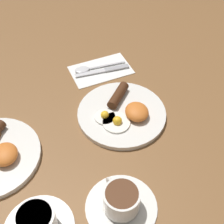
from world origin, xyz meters
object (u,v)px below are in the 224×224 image
object	(u,v)px
knife	(105,70)
spoon	(87,69)
teacup_near	(121,202)
breakfast_plate_near	(123,113)
teacup_far	(37,224)

from	to	relation	value
knife	spoon	world-z (taller)	spoon
knife	spoon	bearing A→B (deg)	-22.06
teacup_near	knife	size ratio (longest dim) A/B	0.90
breakfast_plate_near	teacup_far	size ratio (longest dim) A/B	1.64
knife	teacup_near	bearing A→B (deg)	78.46
teacup_far	breakfast_plate_near	bearing A→B (deg)	-47.22
teacup_far	spoon	bearing A→B (deg)	-25.73
breakfast_plate_near	spoon	xyz separation A→B (m)	(0.23, 0.05, -0.00)
breakfast_plate_near	knife	bearing A→B (deg)	-2.80
teacup_near	knife	xyz separation A→B (m)	(0.48, -0.11, -0.02)
teacup_near	knife	world-z (taller)	teacup_near
teacup_far	spoon	xyz separation A→B (m)	(0.50, -0.24, -0.02)
teacup_near	spoon	world-z (taller)	teacup_near
breakfast_plate_near	teacup_near	world-z (taller)	teacup_near
breakfast_plate_near	knife	size ratio (longest dim) A/B	1.39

